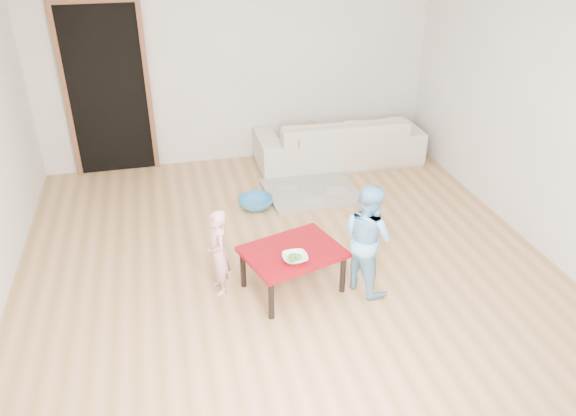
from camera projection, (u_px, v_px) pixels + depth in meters
name	position (u px, v px, depth m)	size (l,w,h in m)	color
floor	(283.00, 257.00, 5.48)	(5.00, 5.00, 0.01)	#9E7844
back_wall	(237.00, 61.00, 6.99)	(5.00, 0.02, 2.60)	white
right_wall	(537.00, 109.00, 5.37)	(0.02, 5.00, 2.60)	white
doorway	(108.00, 92.00, 6.78)	(1.02, 0.08, 2.11)	brown
sofa	(338.00, 140.00, 7.33)	(2.14, 0.84, 0.62)	beige
cushion	(306.00, 135.00, 7.03)	(0.48, 0.42, 0.13)	orange
red_table	(293.00, 270.00, 4.94)	(0.82, 0.61, 0.41)	maroon
bowl	(295.00, 258.00, 4.69)	(0.21, 0.21, 0.05)	white
broccoli	(295.00, 258.00, 4.68)	(0.12, 0.12, 0.06)	#2D5919
child_pink	(218.00, 252.00, 4.83)	(0.29, 0.19, 0.79)	pink
child_blue	(367.00, 238.00, 4.82)	(0.50, 0.39, 1.02)	#5E9FDB
basin	(256.00, 203.00, 6.33)	(0.39, 0.39, 0.12)	teal
blanket	(311.00, 192.00, 6.65)	(1.06, 0.88, 0.05)	#9B9789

